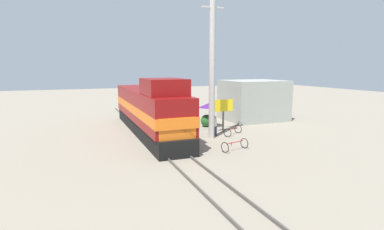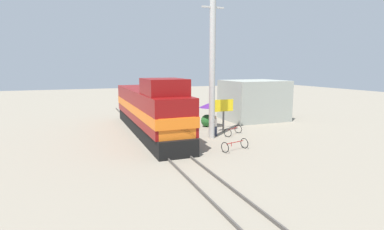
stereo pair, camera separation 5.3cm
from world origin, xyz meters
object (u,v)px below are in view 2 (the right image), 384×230
at_px(billboard_sign, 224,108).
at_px(person_bystander, 215,125).
at_px(locomotive, 150,110).
at_px(bicycle, 233,131).
at_px(utility_pole, 212,65).
at_px(bicycle_spare, 235,145).
at_px(vendor_umbrella, 210,105).

relative_size(billboard_sign, person_bystander, 1.69).
distance_m(locomotive, billboard_sign, 6.35).
bearing_deg(bicycle, billboard_sign, -24.33).
distance_m(utility_pole, bicycle_spare, 6.61).
relative_size(locomotive, vendor_umbrella, 7.18).
xyz_separation_m(utility_pole, person_bystander, (0.57, 0.59, -4.82)).
distance_m(utility_pole, bicycle, 5.79).
height_order(vendor_umbrella, bicycle, vendor_umbrella).
bearing_deg(bicycle, person_bystander, 48.33).
relative_size(vendor_umbrella, person_bystander, 1.37).
xyz_separation_m(locomotive, utility_pole, (4.21, -3.38, 3.71)).
bearing_deg(billboard_sign, locomotive, 165.07).
bearing_deg(person_bystander, utility_pole, -133.99).
bearing_deg(locomotive, bicycle_spare, -60.17).
xyz_separation_m(bicycle, bicycle_spare, (-2.19, -4.19, 0.01)).
distance_m(vendor_umbrella, bicycle_spare, 8.40).
relative_size(bicycle, bicycle_spare, 0.96).
distance_m(utility_pole, billboard_sign, 4.46).
distance_m(vendor_umbrella, person_bystander, 3.94).
xyz_separation_m(locomotive, billboard_sign, (6.14, -1.64, 0.09)).
relative_size(utility_pole, vendor_umbrella, 4.93).
height_order(billboard_sign, bicycle_spare, billboard_sign).
relative_size(locomotive, billboard_sign, 5.83).
bearing_deg(person_bystander, bicycle, -9.42).
xyz_separation_m(person_bystander, bicycle_spare, (-0.63, -4.45, -0.54)).
distance_m(billboard_sign, person_bystander, 2.15).
bearing_deg(vendor_umbrella, locomotive, -172.46).
bearing_deg(bicycle, bicycle_spare, 120.17).
xyz_separation_m(locomotive, bicycle, (6.34, -3.05, -1.66)).
xyz_separation_m(vendor_umbrella, bicycle, (0.40, -3.83, -1.72)).
height_order(locomotive, person_bystander, locomotive).
relative_size(utility_pole, bicycle_spare, 5.62).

